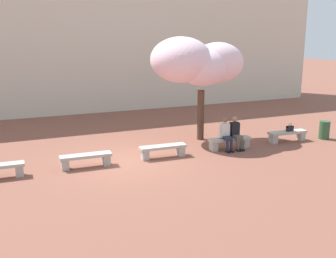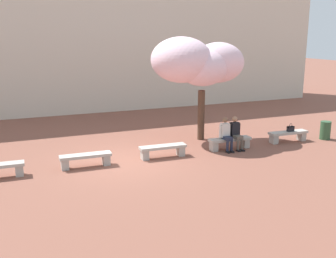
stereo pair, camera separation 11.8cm
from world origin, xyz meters
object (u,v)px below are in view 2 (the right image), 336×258
at_px(stone_bench_far_east, 288,135).
at_px(person_seated_right, 236,132).
at_px(trash_bin, 325,130).
at_px(stone_bench_near_east, 163,149).
at_px(handbag, 291,128).
at_px(person_seated_left, 226,133).
at_px(cherry_tree_main, 197,63).
at_px(stone_bench_center, 86,158).
at_px(stone_bench_east_end, 230,142).

distance_m(stone_bench_far_east, person_seated_right, 2.63).
bearing_deg(person_seated_right, trash_bin, -2.59).
bearing_deg(stone_bench_far_east, stone_bench_near_east, 180.00).
xyz_separation_m(handbag, trash_bin, (1.68, -0.22, -0.19)).
relative_size(person_seated_left, person_seated_right, 1.00).
distance_m(stone_bench_near_east, handbag, 5.73).
relative_size(person_seated_right, cherry_tree_main, 0.30).
relative_size(stone_bench_far_east, trash_bin, 2.24).
relative_size(person_seated_left, trash_bin, 1.65).
bearing_deg(stone_bench_center, stone_bench_far_east, 0.00).
bearing_deg(trash_bin, person_seated_left, 177.65).
height_order(stone_bench_center, person_seated_right, person_seated_right).
bearing_deg(stone_bench_near_east, handbag, -0.29).
relative_size(person_seated_right, trash_bin, 1.65).
relative_size(stone_bench_east_end, trash_bin, 2.24).
distance_m(stone_bench_east_end, cherry_tree_main, 3.56).
relative_size(stone_bench_near_east, cherry_tree_main, 0.40).
bearing_deg(trash_bin, cherry_tree_main, 156.96).
xyz_separation_m(stone_bench_east_end, cherry_tree_main, (-0.53, 1.92, 2.95)).
xyz_separation_m(person_seated_right, cherry_tree_main, (-0.75, 1.98, 2.56)).
height_order(stone_bench_center, cherry_tree_main, cherry_tree_main).
distance_m(stone_bench_center, handbag, 8.55).
bearing_deg(person_seated_right, cherry_tree_main, 110.83).
bearing_deg(cherry_tree_main, stone_bench_far_east, -29.85).
distance_m(stone_bench_near_east, trash_bin, 7.41).
height_order(stone_bench_east_end, person_seated_left, person_seated_left).
bearing_deg(stone_bench_east_end, handbag, -0.57).
height_order(stone_bench_east_end, handbag, handbag).
bearing_deg(person_seated_right, stone_bench_far_east, 1.18).
relative_size(person_seated_left, cherry_tree_main, 0.30).
height_order(stone_bench_far_east, cherry_tree_main, cherry_tree_main).
height_order(stone_bench_center, trash_bin, trash_bin).
xyz_separation_m(person_seated_left, cherry_tree_main, (-0.31, 1.98, 2.56)).
relative_size(stone_bench_near_east, handbag, 5.15).
distance_m(stone_bench_center, stone_bench_far_east, 8.47).
bearing_deg(stone_bench_east_end, stone_bench_near_east, 180.00).
relative_size(stone_bench_center, person_seated_left, 1.35).
distance_m(person_seated_left, person_seated_right, 0.44).
height_order(stone_bench_far_east, trash_bin, trash_bin).
bearing_deg(stone_bench_far_east, stone_bench_east_end, 180.00).
bearing_deg(stone_bench_near_east, trash_bin, -1.94).
relative_size(stone_bench_east_end, person_seated_left, 1.35).
xyz_separation_m(person_seated_left, trash_bin, (4.80, -0.20, -0.31)).
bearing_deg(stone_bench_near_east, stone_bench_east_end, 0.00).
xyz_separation_m(stone_bench_center, stone_bench_near_east, (2.82, 0.00, 0.00)).
xyz_separation_m(stone_bench_far_east, cherry_tree_main, (-3.35, 1.92, 2.95)).
xyz_separation_m(stone_bench_center, handbag, (8.55, -0.03, 0.28)).
height_order(person_seated_left, trash_bin, person_seated_left).
bearing_deg(cherry_tree_main, stone_bench_center, -159.37).
distance_m(stone_bench_east_end, trash_bin, 4.59).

